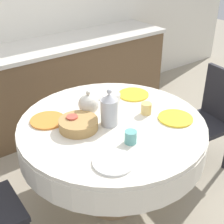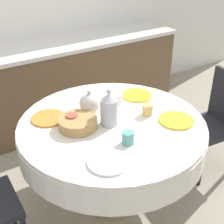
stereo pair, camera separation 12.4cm
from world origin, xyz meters
The scene contains 16 objects.
ground_plane centered at (0.00, 0.00, 0.00)m, with size 12.00×12.00×0.00m, color #9E937F.
wall_back centered at (0.00, 1.73, 1.30)m, with size 7.00×0.05×2.60m.
kitchen_counter centered at (0.00, 1.40, 0.46)m, with size 3.24×0.64×0.93m.
dining_table centered at (0.00, 0.00, 0.63)m, with size 1.34×1.34×0.75m.
chair_left centered at (1.01, -0.11, 0.51)m, with size 0.44×0.44×0.92m.
plate_near_left centered at (-0.27, -0.37, 0.76)m, with size 0.25×0.25×0.01m, color white.
cup_near_left centered at (-0.06, -0.27, 0.80)m, with size 0.08×0.08×0.08m, color #5BA39E.
plate_near_right centered at (0.39, -0.24, 0.76)m, with size 0.25×0.25×0.01m, color yellow.
cup_near_right centered at (0.27, -0.06, 0.80)m, with size 0.08×0.08×0.08m, color #DBB766.
plate_far_left centered at (-0.36, 0.28, 0.76)m, with size 0.25×0.25×0.01m, color orange.
cup_far_left centered at (-0.26, 0.11, 0.80)m, with size 0.08×0.08×0.08m, color #CC4C3D.
plate_far_right centered at (0.39, 0.23, 0.76)m, with size 0.25×0.25×0.01m, color yellow.
cup_far_right centered at (0.19, 0.21, 0.80)m, with size 0.08×0.08×0.08m, color white.
coffee_carafe centered at (-0.03, -0.01, 0.87)m, with size 0.12×0.12×0.27m.
teapot centered at (-0.07, 0.18, 0.84)m, with size 0.21×0.15×0.20m.
bread_basket centered at (-0.24, 0.06, 0.79)m, with size 0.27×0.27×0.07m, color #AD844C.
Camera 1 is at (-1.13, -1.51, 1.91)m, focal length 50.00 mm.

